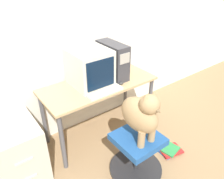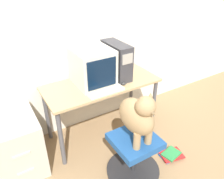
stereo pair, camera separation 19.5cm
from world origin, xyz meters
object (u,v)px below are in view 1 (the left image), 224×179
object	(u,v)px
crt_monitor	(90,67)
pc_tower	(112,60)
office_chair	(137,154)
dog	(141,114)
filing_cabinet	(17,151)
book_stack_floor	(170,150)
keyboard	(104,91)

from	to	relation	value
crt_monitor	pc_tower	xyz separation A→B (m)	(0.33, 0.00, 0.01)
office_chair	dog	xyz separation A→B (m)	(0.00, -0.02, 0.55)
filing_cabinet	book_stack_floor	distance (m)	1.77
keyboard	office_chair	distance (m)	0.77
office_chair	filing_cabinet	world-z (taller)	filing_cabinet
pc_tower	dog	world-z (taller)	pc_tower
keyboard	book_stack_floor	world-z (taller)	keyboard
keyboard	office_chair	size ratio (longest dim) A/B	0.74
book_stack_floor	keyboard	bearing A→B (deg)	131.81
pc_tower	filing_cabinet	world-z (taller)	pc_tower
office_chair	dog	world-z (taller)	dog
office_chair	filing_cabinet	bearing A→B (deg)	144.89
crt_monitor	book_stack_floor	distance (m)	1.41
keyboard	office_chair	xyz separation A→B (m)	(0.03, -0.55, -0.54)
filing_cabinet	crt_monitor	bearing A→B (deg)	5.39
crt_monitor	office_chair	distance (m)	1.10
pc_tower	book_stack_floor	distance (m)	1.32
keyboard	book_stack_floor	bearing A→B (deg)	-48.19
book_stack_floor	dog	bearing A→B (deg)	175.39
office_chair	filing_cabinet	size ratio (longest dim) A/B	0.89
crt_monitor	filing_cabinet	xyz separation A→B (m)	(-0.99, -0.09, -0.65)
crt_monitor	office_chair	size ratio (longest dim) A/B	0.80
crt_monitor	keyboard	distance (m)	0.33
crt_monitor	keyboard	world-z (taller)	crt_monitor
crt_monitor	filing_cabinet	world-z (taller)	crt_monitor
pc_tower	crt_monitor	bearing A→B (deg)	-179.45
dog	filing_cabinet	size ratio (longest dim) A/B	0.87
crt_monitor	keyboard	bearing A→B (deg)	-86.29
pc_tower	filing_cabinet	size ratio (longest dim) A/B	0.71
pc_tower	keyboard	distance (m)	0.46
crt_monitor	office_chair	world-z (taller)	crt_monitor
dog	pc_tower	bearing A→B (deg)	70.93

